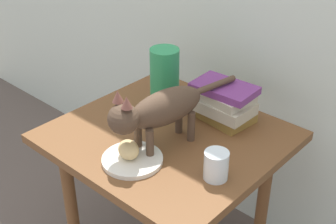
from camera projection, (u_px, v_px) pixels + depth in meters
side_table at (168, 155)px, 1.53m from camera, size 0.69×0.65×0.59m
plate at (132, 160)px, 1.35m from camera, size 0.18×0.18×0.01m
bread_roll at (129, 150)px, 1.34m from camera, size 0.10×0.09×0.05m
cat at (158, 110)px, 1.35m from camera, size 0.14×0.48×0.23m
book_stack at (223, 102)px, 1.53m from camera, size 0.22×0.16×0.13m
green_vase at (165, 81)px, 1.56m from camera, size 0.10×0.10×0.23m
candle_jar at (216, 167)px, 1.27m from camera, size 0.07×0.07×0.08m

